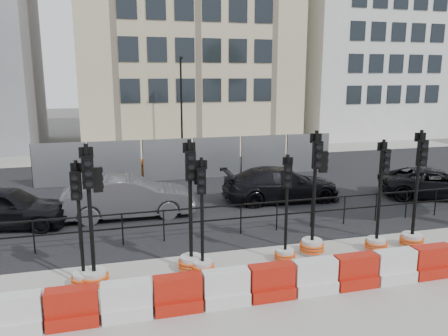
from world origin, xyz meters
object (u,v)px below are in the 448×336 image
object	(u,v)px
car_a	(6,207)
traffic_signal_a	(83,262)
traffic_signal_d	(192,242)
traffic_signal_h	(413,224)
car_c	(281,184)

from	to	relation	value
car_a	traffic_signal_a	bearing A→B (deg)	-141.37
traffic_signal_d	traffic_signal_h	size ratio (longest dim) A/B	0.99
traffic_signal_a	traffic_signal_h	world-z (taller)	traffic_signal_h
traffic_signal_a	traffic_signal_h	distance (m)	9.06
traffic_signal_a	traffic_signal_d	distance (m)	2.63
traffic_signal_a	traffic_signal_h	size ratio (longest dim) A/B	0.89
traffic_signal_h	car_c	xyz separation A→B (m)	(-1.81, 5.50, -0.03)
car_a	car_c	size ratio (longest dim) A/B	0.91
traffic_signal_a	traffic_signal_d	xyz separation A→B (m)	(2.61, 0.18, 0.18)
car_a	car_c	bearing A→B (deg)	-75.53
traffic_signal_a	car_a	distance (m)	5.62
traffic_signal_h	car_c	world-z (taller)	traffic_signal_h
car_a	car_c	world-z (taller)	car_a
traffic_signal_d	car_c	xyz separation A→B (m)	(4.64, 5.40, -0.13)
traffic_signal_d	car_c	size ratio (longest dim) A/B	0.71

